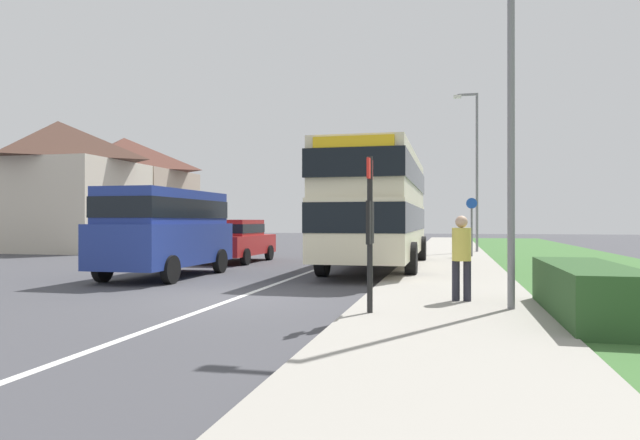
% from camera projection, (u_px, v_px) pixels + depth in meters
% --- Properties ---
extents(ground_plane, '(120.00, 120.00, 0.00)m').
position_uv_depth(ground_plane, '(238.00, 298.00, 11.52)').
color(ground_plane, '#424247').
extents(lane_marking_centre, '(0.14, 60.00, 0.01)m').
position_uv_depth(lane_marking_centre, '(324.00, 267.00, 19.31)').
color(lane_marking_centre, silver).
rests_on(lane_marking_centre, ground_plane).
extents(pavement_near_side, '(3.20, 68.00, 0.12)m').
position_uv_depth(pavement_near_side, '(449.00, 273.00, 16.41)').
color(pavement_near_side, '#9E998E').
rests_on(pavement_near_side, ground_plane).
extents(grass_verge_seaward, '(6.00, 68.00, 0.08)m').
position_uv_depth(grass_verge_seaward, '(610.00, 277.00, 15.43)').
color(grass_verge_seaward, '#3D6B33').
rests_on(grass_verge_seaward, ground_plane).
extents(roadside_hedge, '(1.10, 3.78, 0.90)m').
position_uv_depth(roadside_hedge, '(588.00, 294.00, 8.64)').
color(roadside_hedge, '#2D5128').
rests_on(roadside_hedge, ground_plane).
extents(double_decker_bus, '(2.80, 9.77, 3.70)m').
position_uv_depth(double_decker_bus, '(378.00, 204.00, 18.31)').
color(double_decker_bus, beige).
rests_on(double_decker_bus, ground_plane).
extents(parked_van_blue, '(2.11, 4.98, 2.42)m').
position_uv_depth(parked_van_blue, '(166.00, 226.00, 15.75)').
color(parked_van_blue, navy).
rests_on(parked_van_blue, ground_plane).
extents(parked_car_red, '(1.94, 4.34, 1.62)m').
position_uv_depth(parked_car_red, '(236.00, 239.00, 21.41)').
color(parked_car_red, '#B21E1E').
rests_on(parked_car_red, ground_plane).
extents(pedestrian_at_stop, '(0.34, 0.34, 1.67)m').
position_uv_depth(pedestrian_at_stop, '(462.00, 254.00, 10.22)').
color(pedestrian_at_stop, '#23232D').
rests_on(pedestrian_at_stop, ground_plane).
extents(bus_stop_sign, '(0.09, 0.52, 2.60)m').
position_uv_depth(bus_stop_sign, '(370.00, 223.00, 8.93)').
color(bus_stop_sign, black).
rests_on(bus_stop_sign, ground_plane).
extents(cycle_route_sign, '(0.44, 0.08, 2.52)m').
position_uv_depth(cycle_route_sign, '(472.00, 225.00, 23.10)').
color(cycle_route_sign, slate).
rests_on(cycle_route_sign, ground_plane).
extents(street_lamp_near, '(1.14, 0.20, 7.17)m').
position_uv_depth(street_lamp_near, '(504.00, 67.00, 9.33)').
color(street_lamp_near, slate).
rests_on(street_lamp_near, ground_plane).
extents(street_lamp_mid, '(1.14, 0.20, 7.66)m').
position_uv_depth(street_lamp_mid, '(475.00, 162.00, 26.76)').
color(street_lamp_mid, slate).
rests_on(street_lamp_mid, ground_plane).
extents(house_terrace_far_side, '(7.60, 12.21, 6.84)m').
position_uv_depth(house_terrace_far_side, '(94.00, 189.00, 32.62)').
color(house_terrace_far_side, beige).
rests_on(house_terrace_far_side, ground_plane).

